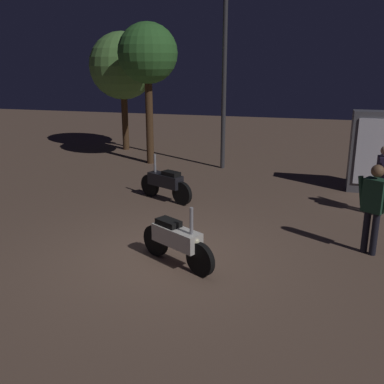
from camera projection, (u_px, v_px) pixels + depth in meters
ground_plane at (164, 258)px, 7.82m from camera, size 40.00×40.00×0.00m
motorcycle_white_foreground at (177, 241)px, 7.43m from camera, size 1.48×0.93×1.11m
motorcycle_black_parked_left at (165, 183)px, 10.87m from camera, size 1.53×0.83×1.11m
person_rider_beside at (374, 202)px, 7.72m from camera, size 0.61×0.43×1.64m
person_bystander_far at (383, 175)px, 9.72m from camera, size 0.25×0.66×1.56m
streetlamp_near at (225, 50)px, 13.19m from camera, size 0.36×0.36×5.79m
tree_left_bg at (148, 55)px, 13.89m from camera, size 1.89×1.89×4.46m
tree_center_bg at (123, 66)px, 16.25m from camera, size 2.43×2.43×4.32m
kiosk_billboard at (383, 153)px, 11.37m from camera, size 1.60×0.54×2.10m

